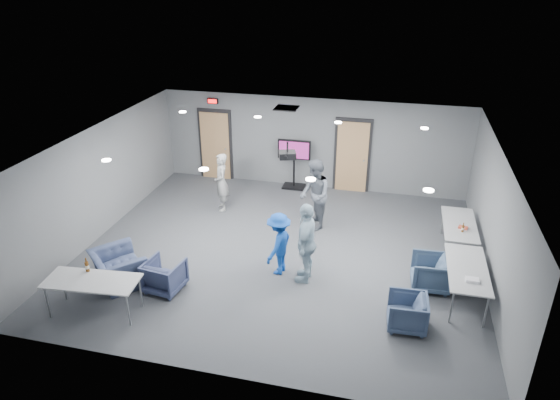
% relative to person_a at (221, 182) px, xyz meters
% --- Properties ---
extents(floor, '(9.00, 9.00, 0.00)m').
position_rel_person_a_xyz_m(floor, '(2.07, -1.85, -0.80)').
color(floor, '#393D41').
rests_on(floor, ground).
extents(ceiling, '(9.00, 9.00, 0.00)m').
position_rel_person_a_xyz_m(ceiling, '(2.07, -1.85, 1.90)').
color(ceiling, white).
rests_on(ceiling, wall_back).
extents(wall_back, '(9.00, 0.02, 2.70)m').
position_rel_person_a_xyz_m(wall_back, '(2.07, 2.15, 0.55)').
color(wall_back, slate).
rests_on(wall_back, floor).
extents(wall_front, '(9.00, 0.02, 2.70)m').
position_rel_person_a_xyz_m(wall_front, '(2.07, -5.85, 0.55)').
color(wall_front, slate).
rests_on(wall_front, floor).
extents(wall_left, '(0.02, 8.00, 2.70)m').
position_rel_person_a_xyz_m(wall_left, '(-2.43, -1.85, 0.55)').
color(wall_left, slate).
rests_on(wall_left, floor).
extents(wall_right, '(0.02, 8.00, 2.70)m').
position_rel_person_a_xyz_m(wall_right, '(6.57, -1.85, 0.55)').
color(wall_right, slate).
rests_on(wall_right, floor).
extents(door_left, '(1.06, 0.17, 2.24)m').
position_rel_person_a_xyz_m(door_left, '(-0.93, 2.10, 0.27)').
color(door_left, black).
rests_on(door_left, wall_back).
extents(door_right, '(1.06, 0.17, 2.24)m').
position_rel_person_a_xyz_m(door_right, '(3.27, 2.10, 0.27)').
color(door_right, black).
rests_on(door_right, wall_back).
extents(exit_sign, '(0.32, 0.08, 0.16)m').
position_rel_person_a_xyz_m(exit_sign, '(-0.93, 2.08, 1.65)').
color(exit_sign, black).
rests_on(exit_sign, wall_back).
extents(hvac_diffuser, '(0.60, 0.60, 0.03)m').
position_rel_person_a_xyz_m(hvac_diffuser, '(1.57, 0.95, 1.89)').
color(hvac_diffuser, black).
rests_on(hvac_diffuser, ceiling).
extents(downlights, '(6.18, 3.78, 0.02)m').
position_rel_person_a_xyz_m(downlights, '(2.07, -1.85, 1.89)').
color(downlights, white).
rests_on(downlights, ceiling).
extents(person_a, '(0.61, 0.69, 1.59)m').
position_rel_person_a_xyz_m(person_a, '(0.00, 0.00, 0.00)').
color(person_a, '#9EA09E').
rests_on(person_a, floor).
extents(person_b, '(0.98, 1.08, 1.81)m').
position_rel_person_a_xyz_m(person_b, '(2.62, -0.45, 0.11)').
color(person_b, slate).
rests_on(person_b, floor).
extents(person_c, '(0.45, 1.05, 1.78)m').
position_rel_person_a_xyz_m(person_c, '(2.87, -2.79, 0.09)').
color(person_c, '#9DB8CA').
rests_on(person_c, floor).
extents(person_d, '(0.70, 1.00, 1.41)m').
position_rel_person_a_xyz_m(person_d, '(2.25, -2.67, -0.09)').
color(person_d, '#1846A2').
rests_on(person_d, floor).
extents(chair_right_b, '(0.81, 0.79, 0.70)m').
position_rel_person_a_xyz_m(chair_right_b, '(5.42, -2.48, -0.45)').
color(chair_right_b, '#3C4E67').
rests_on(chair_right_b, floor).
extents(chair_right_c, '(0.74, 0.73, 0.65)m').
position_rel_person_a_xyz_m(chair_right_c, '(4.97, -3.89, -0.47)').
color(chair_right_c, '#3B4A66').
rests_on(chair_right_c, floor).
extents(chair_front_a, '(0.82, 0.84, 0.68)m').
position_rel_person_a_xyz_m(chair_front_a, '(0.13, -3.85, -0.46)').
color(chair_front_a, '#373F5F').
rests_on(chair_front_a, floor).
extents(chair_front_b, '(1.45, 1.43, 0.71)m').
position_rel_person_a_xyz_m(chair_front_b, '(-0.92, -3.85, -0.44)').
color(chair_front_b, '#394564').
rests_on(chair_front_b, floor).
extents(table_right_a, '(0.73, 1.75, 0.73)m').
position_rel_person_a_xyz_m(table_right_a, '(6.07, -0.84, -0.11)').
color(table_right_a, '#B3B5B8').
rests_on(table_right_a, floor).
extents(table_right_b, '(0.76, 1.83, 0.73)m').
position_rel_person_a_xyz_m(table_right_b, '(6.07, -2.74, -0.11)').
color(table_right_b, '#B3B5B8').
rests_on(table_right_b, floor).
extents(table_front_left, '(1.82, 0.90, 0.73)m').
position_rel_person_a_xyz_m(table_front_left, '(-0.84, -4.85, -0.11)').
color(table_front_left, '#B3B5B8').
rests_on(table_front_left, floor).
extents(bottle_front, '(0.08, 0.08, 0.30)m').
position_rel_person_a_xyz_m(bottle_front, '(-1.08, -4.60, 0.04)').
color(bottle_front, '#5F3510').
rests_on(bottle_front, table_front_left).
extents(bottle_right, '(0.06, 0.06, 0.22)m').
position_rel_person_a_xyz_m(bottle_right, '(6.09, -1.23, 0.01)').
color(bottle_right, '#5F3510').
rests_on(bottle_right, table_right_a).
extents(snack_box, '(0.23, 0.18, 0.04)m').
position_rel_person_a_xyz_m(snack_box, '(6.12, -1.06, -0.04)').
color(snack_box, '#BD442F').
rests_on(snack_box, table_right_a).
extents(wrapper, '(0.24, 0.17, 0.05)m').
position_rel_person_a_xyz_m(wrapper, '(6.11, -3.19, -0.04)').
color(wrapper, white).
rests_on(wrapper, table_right_b).
extents(tv_stand, '(0.97, 0.46, 1.49)m').
position_rel_person_a_xyz_m(tv_stand, '(1.59, 1.89, 0.05)').
color(tv_stand, black).
rests_on(tv_stand, floor).
extents(projector, '(0.43, 0.40, 0.36)m').
position_rel_person_a_xyz_m(projector, '(2.22, -1.78, 1.61)').
color(projector, black).
rests_on(projector, ceiling).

